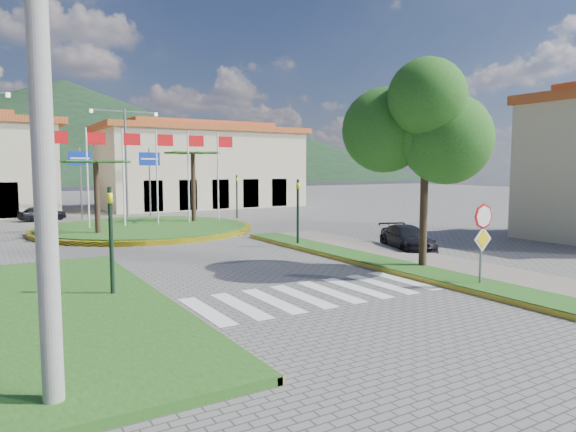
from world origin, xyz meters
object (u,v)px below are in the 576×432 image
stop_sign (483,231)px  car_dark_b (159,204)px  deciduous_tree (426,127)px  car_side_right (407,238)px  roundabout_island (144,228)px  utility_pole (41,116)px  car_dark_a (42,213)px

stop_sign → car_dark_b: bearing=90.2°
deciduous_tree → car_dark_b: size_ratio=1.80×
car_dark_b → car_side_right: bearing=-179.1°
car_dark_b → car_side_right: (3.51, -25.96, -0.07)m
car_side_right → car_dark_b: bearing=117.3°
roundabout_island → car_dark_b: bearing=69.3°
stop_sign → utility_pole: (-12.40, -1.96, 2.71)m
car_dark_a → stop_sign: bearing=-179.6°
stop_sign → car_dark_b: (-0.11, 32.67, -1.17)m
deciduous_tree → car_dark_a: bearing=110.7°
deciduous_tree → roundabout_island: bearing=107.9°
roundabout_island → car_dark_b: (4.78, 12.63, 0.45)m
roundabout_island → stop_sign: (4.90, -20.04, 1.62)m
stop_sign → car_dark_a: 31.11m
deciduous_tree → car_dark_a: (-10.04, 26.58, -4.64)m
car_dark_a → car_dark_b: size_ratio=0.83×
car_side_right → roundabout_island: bearing=141.4°
deciduous_tree → utility_pole: bearing=-159.0°
stop_sign → utility_pole: 12.84m
car_dark_a → deciduous_tree: bearing=-176.5°
car_dark_b → deciduous_tree: bearing=174.6°
car_dark_b → car_side_right: size_ratio=1.00×
deciduous_tree → utility_pole: utility_pole is taller
utility_pole → car_side_right: utility_pole is taller
car_dark_a → car_dark_b: bearing=-89.1°
car_dark_b → utility_pole: bearing=153.7°
roundabout_island → stop_sign: bearing=-76.3°
deciduous_tree → utility_pole: (-13.00, -5.00, -0.68)m
deciduous_tree → car_dark_b: (-0.71, 29.63, -4.55)m
car_dark_a → car_dark_b: 9.82m
roundabout_island → car_side_right: bearing=-58.1°
roundabout_island → utility_pole: 23.64m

